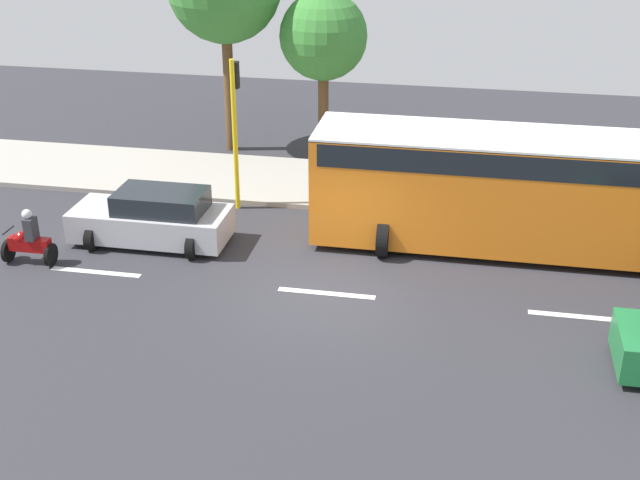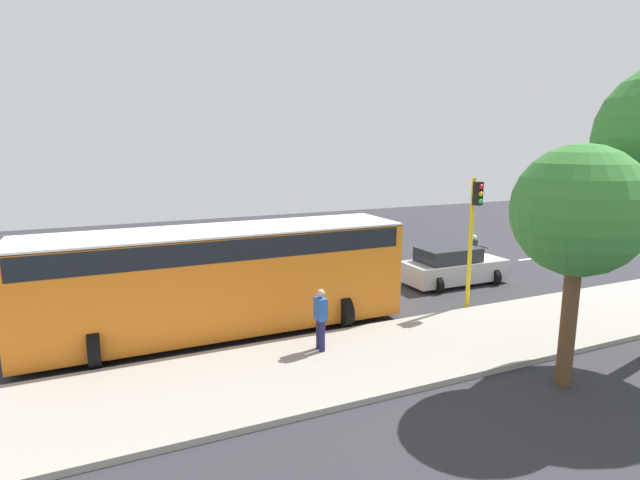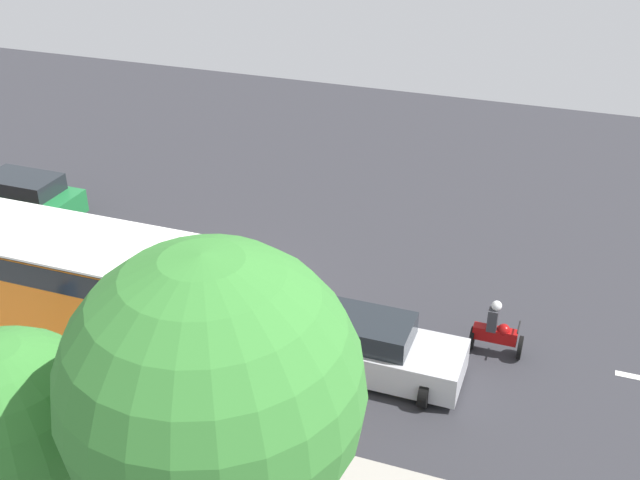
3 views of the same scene
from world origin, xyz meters
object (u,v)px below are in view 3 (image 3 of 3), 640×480
at_px(traffic_light_corner, 262,324).
at_px(street_tree_center, 213,391).
at_px(motorcycle, 496,331).
at_px(street_tree_south, 12,429).
at_px(car_green, 19,197).
at_px(car_silver, 372,348).

bearing_deg(traffic_light_corner, street_tree_center, 18.53).
xyz_separation_m(motorcycle, street_tree_south, (9.87, -5.89, 3.46)).
relative_size(car_green, traffic_light_corner, 0.98).
bearing_deg(street_tree_south, motorcycle, 149.17).
height_order(street_tree_south, street_tree_center, street_tree_center).
distance_m(motorcycle, street_tree_center, 11.29).
bearing_deg(street_tree_south, traffic_light_corner, 162.71).
height_order(traffic_light_corner, street_tree_south, street_tree_south).
bearing_deg(motorcycle, street_tree_south, -30.83).
height_order(car_silver, street_tree_south, street_tree_south).
relative_size(car_silver, traffic_light_corner, 0.95).
bearing_deg(street_tree_center, motorcycle, 165.27).
height_order(car_green, motorcycle, motorcycle).
height_order(car_green, traffic_light_corner, traffic_light_corner).
xyz_separation_m(car_green, motorcycle, (2.20, 16.41, -0.07)).
height_order(motorcycle, street_tree_south, street_tree_south).
relative_size(traffic_light_corner, street_tree_south, 0.80).
relative_size(car_silver, street_tree_south, 0.76).
distance_m(car_silver, traffic_light_corner, 3.94).
bearing_deg(car_green, motorcycle, 82.36).
bearing_deg(traffic_light_corner, car_silver, 151.01).
relative_size(motorcycle, traffic_light_corner, 0.34).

